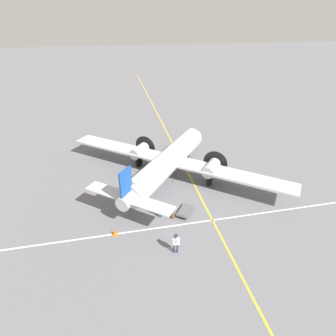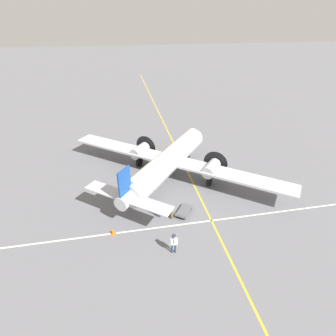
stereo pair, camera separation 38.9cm
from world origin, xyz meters
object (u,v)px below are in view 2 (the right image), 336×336
Objects in this scene: airliner_main at (170,159)px; suitcase_near_door at (172,215)px; traffic_cone at (113,232)px; passenger_boarding at (158,207)px; baggage_cart at (184,211)px; crew_foreground at (174,242)px.

suitcase_near_door is at bearing -150.98° from airliner_main.
suitcase_near_door is at bearing -77.70° from traffic_cone.
passenger_boarding is at bearing -70.08° from traffic_cone.
airliner_main is 6.52m from baggage_cart.
crew_foreground reaches higher than passenger_boarding.
traffic_cone is (2.83, 4.54, -0.86)m from crew_foreground.
traffic_cone is (-1.47, 4.05, -0.81)m from passenger_boarding.
passenger_boarding is 4.39m from traffic_cone.
crew_foreground is 3.41× the size of suitcase_near_door.
baggage_cart is (0.01, -2.35, -0.80)m from passenger_boarding.
airliner_main is at bearing -9.34° from suitcase_near_door.
suitcase_near_door is 1.27m from baggage_cart.
crew_foreground is (-10.48, 1.72, -1.24)m from airliner_main.
suitcase_near_door is at bearing -90.34° from crew_foreground.
baggage_cart is at bearing -140.28° from airliner_main.
crew_foreground is 4.11m from suitcase_near_door.
suitcase_near_door is (3.97, -0.64, -0.88)m from crew_foreground.
crew_foreground is 4.78m from baggage_cart.
suitcase_near_door is (-0.34, -1.13, -0.83)m from passenger_boarding.
crew_foreground is 4.33m from passenger_boarding.
crew_foreground is 3.17× the size of traffic_cone.
passenger_boarding is at bearing 73.39° from suitcase_near_door.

